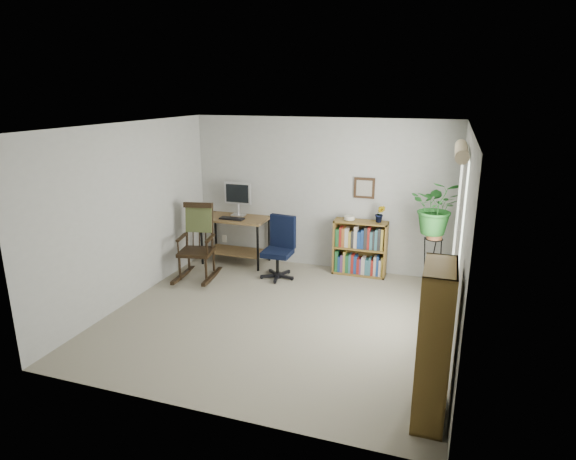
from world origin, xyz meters
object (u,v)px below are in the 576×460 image
(office_chair, at_px, (277,248))
(desk, at_px, (236,240))
(rocking_chair, at_px, (196,242))
(low_bookshelf, at_px, (360,248))
(tall_bookshelf, at_px, (434,344))

(office_chair, bearing_deg, desk, 160.99)
(office_chair, height_order, rocking_chair, rocking_chair)
(desk, relative_size, office_chair, 1.11)
(low_bookshelf, bearing_deg, office_chair, -154.33)
(office_chair, distance_m, low_bookshelf, 1.29)
(low_bookshelf, bearing_deg, rocking_chair, -157.54)
(desk, bearing_deg, low_bookshelf, 3.33)
(desk, relative_size, rocking_chair, 0.93)
(desk, relative_size, tall_bookshelf, 0.76)
(rocking_chair, relative_size, low_bookshelf, 1.35)
(office_chair, xyz_separation_m, tall_bookshelf, (2.38, -2.67, 0.22))
(office_chair, relative_size, low_bookshelf, 1.12)
(office_chair, bearing_deg, tall_bookshelf, -41.18)
(desk, bearing_deg, rocking_chair, -107.75)
(low_bookshelf, bearing_deg, tall_bookshelf, -69.34)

